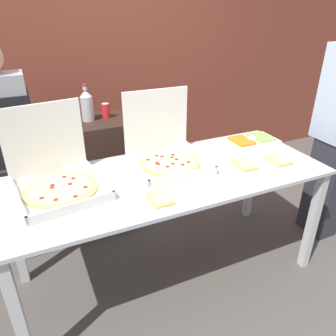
% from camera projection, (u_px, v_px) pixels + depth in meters
% --- Properties ---
extents(ground_plane, '(16.00, 16.00, 0.00)m').
position_uv_depth(ground_plane, '(168.00, 272.00, 2.57)').
color(ground_plane, '#514C47').
extents(brick_wall_behind, '(10.00, 0.06, 2.80)m').
position_uv_depth(brick_wall_behind, '(98.00, 55.00, 3.30)').
color(brick_wall_behind, brown).
rests_on(brick_wall_behind, ground_plane).
extents(buffet_table, '(2.14, 0.85, 0.86)m').
position_uv_depth(buffet_table, '(168.00, 188.00, 2.22)').
color(buffet_table, silver).
rests_on(buffet_table, ground_plane).
extents(pizza_box_far_right, '(0.50, 0.52, 0.48)m').
position_uv_depth(pizza_box_far_right, '(166.00, 152.00, 2.30)').
color(pizza_box_far_right, silver).
rests_on(pizza_box_far_right, buffet_table).
extents(pizza_box_near_right, '(0.55, 0.57, 0.49)m').
position_uv_depth(pizza_box_near_right, '(57.00, 176.00, 1.97)').
color(pizza_box_near_right, silver).
rests_on(pizza_box_near_right, buffet_table).
extents(paper_plate_front_left, '(0.21, 0.21, 0.03)m').
position_uv_depth(paper_plate_front_left, '(244.00, 166.00, 2.26)').
color(paper_plate_front_left, white).
rests_on(paper_plate_front_left, buffet_table).
extents(paper_plate_front_center, '(0.25, 0.25, 0.03)m').
position_uv_depth(paper_plate_front_center, '(160.00, 200.00, 1.88)').
color(paper_plate_front_center, white).
rests_on(paper_plate_front_center, buffet_table).
extents(paper_plate_front_right, '(0.21, 0.21, 0.03)m').
position_uv_depth(paper_plate_front_right, '(278.00, 161.00, 2.33)').
color(paper_plate_front_right, white).
rests_on(paper_plate_front_right, buffet_table).
extents(veggie_tray, '(0.42, 0.24, 0.05)m').
position_uv_depth(veggie_tray, '(251.00, 141.00, 2.63)').
color(veggie_tray, white).
rests_on(veggie_tray, buffet_table).
extents(sideboard_podium, '(0.69, 0.46, 1.01)m').
position_uv_depth(sideboard_podium, '(99.00, 174.00, 2.93)').
color(sideboard_podium, black).
rests_on(sideboard_podium, ground_plane).
extents(soda_bottle, '(0.10, 0.10, 0.30)m').
position_uv_depth(soda_bottle, '(87.00, 105.00, 2.65)').
color(soda_bottle, '#B7BCC1').
rests_on(soda_bottle, sideboard_podium).
extents(soda_can_silver, '(0.07, 0.07, 0.12)m').
position_uv_depth(soda_can_silver, '(128.00, 111.00, 2.74)').
color(soda_can_silver, silver).
rests_on(soda_can_silver, sideboard_podium).
extents(soda_can_colored, '(0.07, 0.07, 0.12)m').
position_uv_depth(soda_can_colored, '(106.00, 111.00, 2.74)').
color(soda_can_colored, red).
rests_on(soda_can_colored, sideboard_podium).
extents(person_server_vest, '(0.42, 0.24, 1.69)m').
position_uv_depth(person_server_vest, '(7.00, 148.00, 2.35)').
color(person_server_vest, '#473D33').
rests_on(person_server_vest, ground_plane).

